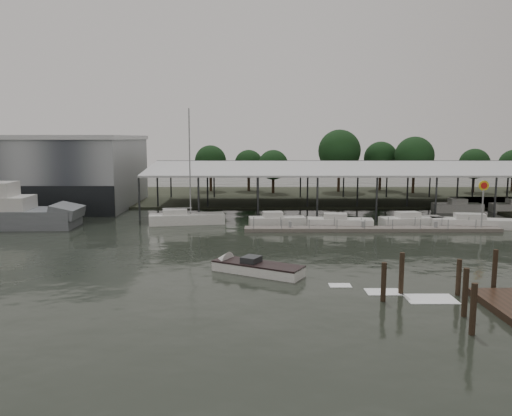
{
  "coord_description": "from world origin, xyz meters",
  "views": [
    {
      "loc": [
        2.18,
        -43.86,
        10.11
      ],
      "look_at": [
        2.25,
        10.27,
        2.5
      ],
      "focal_mm": 35.0,
      "sensor_mm": 36.0,
      "label": 1
    }
  ],
  "objects_px": {
    "speedboat_underway": "(250,267)",
    "white_sailboat": "(186,218)",
    "grey_trawler": "(8,214)",
    "shell_fuel_sign": "(483,195)"
  },
  "relations": [
    {
      "from": "grey_trawler",
      "to": "shell_fuel_sign",
      "type": "bearing_deg",
      "value": -4.09
    },
    {
      "from": "shell_fuel_sign",
      "to": "white_sailboat",
      "type": "distance_m",
      "value": 33.55
    },
    {
      "from": "grey_trawler",
      "to": "speedboat_underway",
      "type": "relative_size",
      "value": 0.94
    },
    {
      "from": "shell_fuel_sign",
      "to": "speedboat_underway",
      "type": "distance_m",
      "value": 30.64
    },
    {
      "from": "shell_fuel_sign",
      "to": "grey_trawler",
      "type": "distance_m",
      "value": 52.99
    },
    {
      "from": "white_sailboat",
      "to": "speedboat_underway",
      "type": "relative_size",
      "value": 0.81
    },
    {
      "from": "grey_trawler",
      "to": "speedboat_underway",
      "type": "xyz_separation_m",
      "value": [
        27.7,
        -19.18,
        -1.19
      ]
    },
    {
      "from": "speedboat_underway",
      "to": "white_sailboat",
      "type": "bearing_deg",
      "value": -40.92
    },
    {
      "from": "shell_fuel_sign",
      "to": "white_sailboat",
      "type": "bearing_deg",
      "value": 172.21
    },
    {
      "from": "grey_trawler",
      "to": "white_sailboat",
      "type": "bearing_deg",
      "value": 5.17
    }
  ]
}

